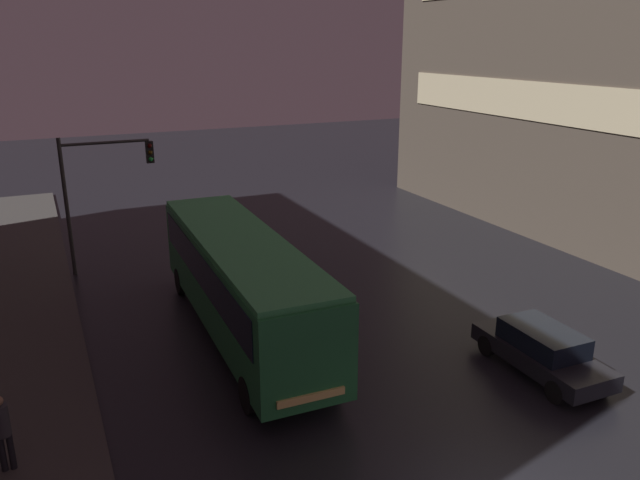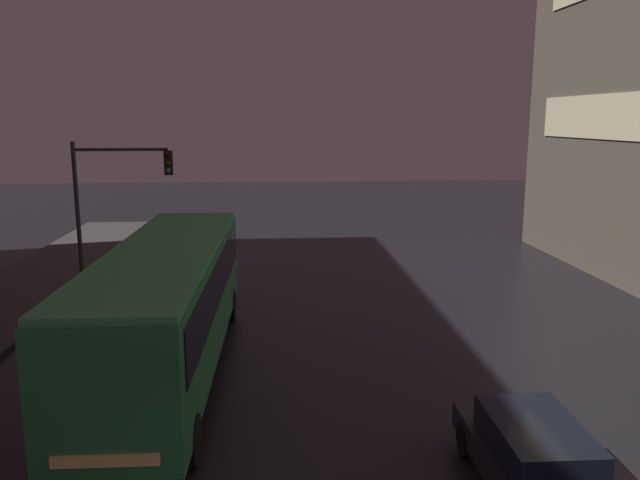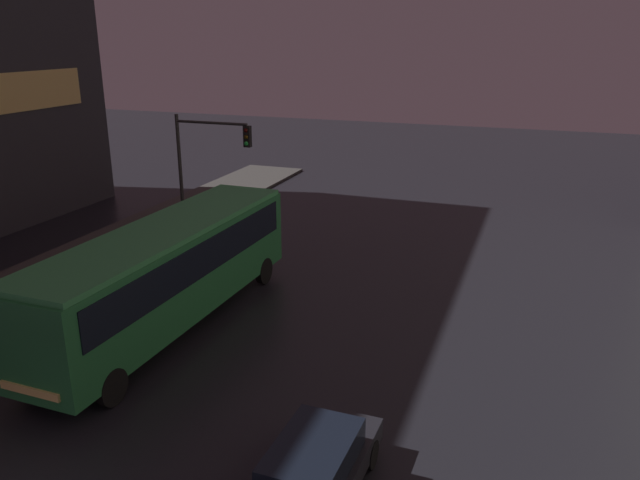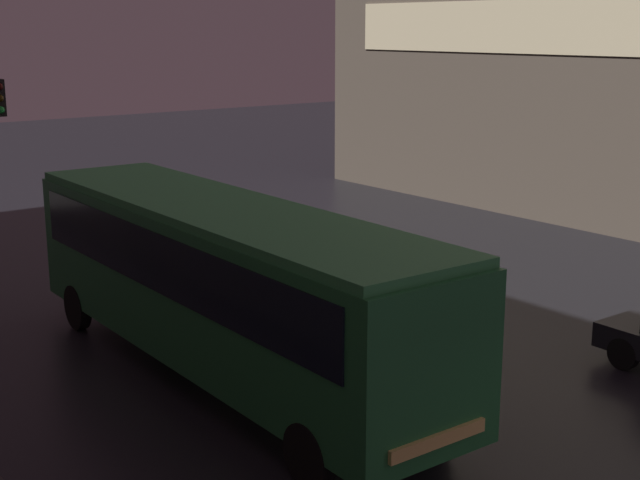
# 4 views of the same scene
# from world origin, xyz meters

# --- Properties ---
(bus_near) EXTENTS (2.85, 11.68, 3.36)m
(bus_near) POSITION_xyz_m (-2.18, 10.19, 2.07)
(bus_near) COLOR #236B38
(bus_near) RESTS_ON ground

